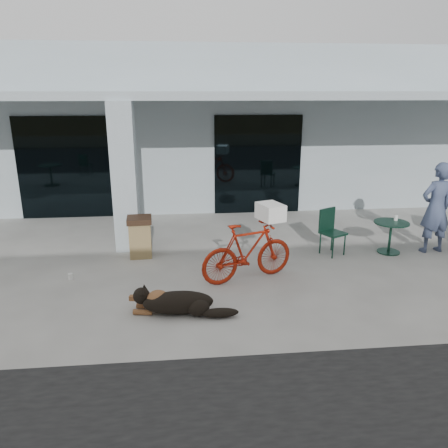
{
  "coord_description": "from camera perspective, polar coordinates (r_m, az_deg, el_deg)",
  "views": [
    {
      "loc": [
        -0.34,
        -6.87,
        3.3
      ],
      "look_at": [
        0.42,
        0.64,
        1.0
      ],
      "focal_mm": 35.0,
      "sensor_mm": 36.0,
      "label": 1
    }
  ],
  "objects": [
    {
      "name": "laundry_basket",
      "position": [
        7.86,
        6.09,
        1.6
      ],
      "size": [
        0.52,
        0.6,
        0.3
      ],
      "primitive_type": "cube",
      "rotation": [
        0.0,
        0.0,
        1.91
      ],
      "color": "white",
      "rests_on": "bicycle"
    },
    {
      "name": "ground",
      "position": [
        7.63,
        -2.72,
        -8.71
      ],
      "size": [
        80.0,
        80.0,
        0.0
      ],
      "primitive_type": "plane",
      "color": "#B7B5AD",
      "rests_on": "ground"
    },
    {
      "name": "storefront_glass_right",
      "position": [
        12.2,
        4.43,
        7.7
      ],
      "size": [
        2.4,
        0.06,
        2.7
      ],
      "primitive_type": "cube",
      "color": "black",
      "rests_on": "ground"
    },
    {
      "name": "cup_on_table",
      "position": [
        9.94,
        21.54,
        0.75
      ],
      "size": [
        0.09,
        0.09,
        0.11
      ],
      "primitive_type": "cylinder",
      "rotation": [
        0.0,
        0.0,
        0.09
      ],
      "color": "white",
      "rests_on": "cafe_table_far"
    },
    {
      "name": "cup_near_dog",
      "position": [
        8.52,
        -19.42,
        -6.46
      ],
      "size": [
        0.11,
        0.11,
        0.11
      ],
      "primitive_type": "cylinder",
      "rotation": [
        0.0,
        0.0,
        0.28
      ],
      "color": "white",
      "rests_on": "ground"
    },
    {
      "name": "dog",
      "position": [
        6.84,
        -6.01,
        -10.01
      ],
      "size": [
        1.31,
        0.63,
        0.42
      ],
      "primitive_type": null,
      "rotation": [
        0.0,
        0.0,
        -0.18
      ],
      "color": "black",
      "rests_on": "ground"
    },
    {
      "name": "person",
      "position": [
        10.14,
        25.95,
        1.9
      ],
      "size": [
        0.76,
        0.55,
        1.93
      ],
      "primitive_type": "imported",
      "rotation": [
        0.0,
        0.0,
        3.28
      ],
      "color": "#3E4A69",
      "rests_on": "ground"
    },
    {
      "name": "overhang",
      "position": [
        10.47,
        -4.1,
        16.41
      ],
      "size": [
        22.0,
        2.8,
        0.18
      ],
      "primitive_type": "cube",
      "color": "#A5B2BB",
      "rests_on": "column"
    },
    {
      "name": "bicycle",
      "position": [
        7.86,
        3.12,
        -3.62
      ],
      "size": [
        1.87,
        1.08,
        1.08
      ],
      "primitive_type": "imported",
      "rotation": [
        0.0,
        0.0,
        1.91
      ],
      "color": "#AB220D",
      "rests_on": "ground"
    },
    {
      "name": "trash_receptacle",
      "position": [
        9.18,
        -10.89,
        -1.65
      ],
      "size": [
        0.53,
        0.53,
        0.84
      ],
      "primitive_type": null,
      "rotation": [
        0.0,
        0.0,
        0.06
      ],
      "color": "olive",
      "rests_on": "ground"
    },
    {
      "name": "cafe_chair_far_a",
      "position": [
        9.37,
        14.07,
        -1.08
      ],
      "size": [
        0.61,
        0.63,
        0.96
      ],
      "primitive_type": null,
      "rotation": [
        0.0,
        0.0,
        0.49
      ],
      "color": "#133829",
      "rests_on": "ground"
    },
    {
      "name": "column",
      "position": [
        9.41,
        -12.85,
        5.86
      ],
      "size": [
        0.5,
        0.5,
        3.12
      ],
      "primitive_type": "cube",
      "color": "#A5B2BB",
      "rests_on": "ground"
    },
    {
      "name": "building",
      "position": [
        15.41,
        -4.63,
        12.99
      ],
      "size": [
        22.0,
        7.0,
        4.5
      ],
      "primitive_type": "cube",
      "color": "#A5B2BB",
      "rests_on": "ground"
    },
    {
      "name": "storefront_glass_left",
      "position": [
        12.35,
        -19.26,
        6.92
      ],
      "size": [
        2.8,
        0.06,
        2.7
      ],
      "primitive_type": "cube",
      "color": "black",
      "rests_on": "ground"
    },
    {
      "name": "cafe_table_far",
      "position": [
        9.89,
        20.86,
        -1.64
      ],
      "size": [
        0.78,
        0.78,
        0.68
      ],
      "primitive_type": null,
      "rotation": [
        0.0,
        0.0,
        0.09
      ],
      "color": "#133829",
      "rests_on": "ground"
    }
  ]
}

